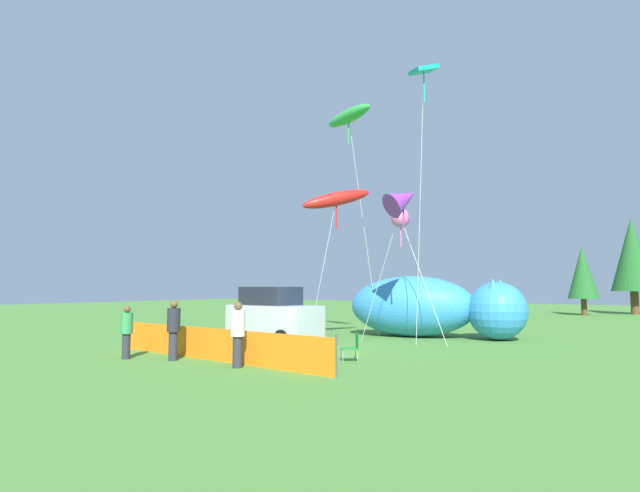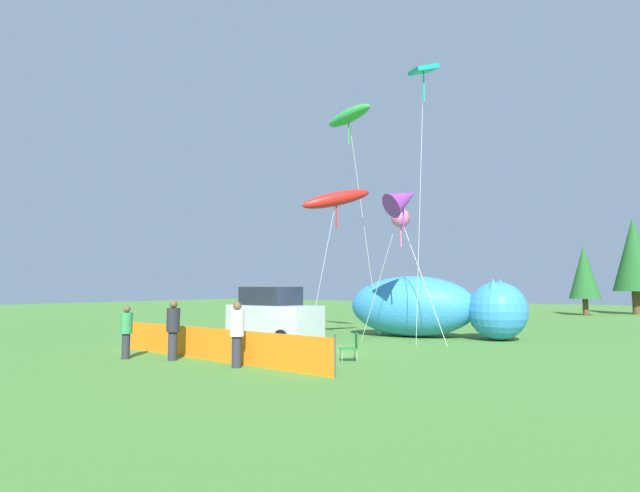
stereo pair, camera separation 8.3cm
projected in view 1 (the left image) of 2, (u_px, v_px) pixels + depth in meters
ground_plane at (286, 351)px, 17.98m from camera, size 120.00×120.00×0.00m
parked_car at (273, 315)px, 20.83m from camera, size 4.21×2.24×2.32m
folding_chair at (353, 345)px, 15.51m from camera, size 0.75×0.75×0.88m
inflatable_cat at (430, 309)px, 22.97m from camera, size 8.16×3.72×2.83m
safety_fence at (212, 344)px, 15.75m from camera, size 9.86×0.95×1.11m
spectator_in_blue_shirt at (174, 328)px, 15.77m from camera, size 0.41×0.41×1.88m
spectator_in_green_shirt at (127, 330)px, 16.10m from camera, size 0.37×0.37×1.70m
spectator_in_yellow_shirt at (238, 332)px, 14.37m from camera, size 0.41×0.41×1.88m
kite_red_lizard at (336, 199)px, 21.42m from camera, size 2.59×2.77×6.83m
kite_teal_diamond at (424, 77)px, 19.42m from camera, size 1.51×1.53×11.02m
kite_green_fish at (349, 117)px, 22.50m from camera, size 3.07×3.39×10.36m
kite_pink_octopus at (401, 219)px, 22.42m from camera, size 2.96×1.81×5.83m
kite_purple_delta at (403, 200)px, 19.48m from camera, size 3.30×1.91×6.49m
horizon_tree_east at (583, 273)px, 41.21m from camera, size 2.39×2.39×5.71m
horizon_tree_mid at (632, 255)px, 42.65m from camera, size 3.45×3.45×8.24m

